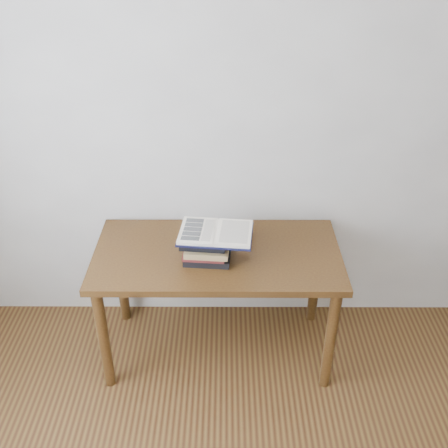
{
  "coord_description": "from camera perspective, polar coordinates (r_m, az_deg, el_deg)",
  "views": [
    {
      "loc": [
        -0.07,
        -0.9,
        2.31
      ],
      "look_at": [
        -0.08,
        1.3,
        0.93
      ],
      "focal_mm": 42.0,
      "sensor_mm": 36.0,
      "label": 1
    }
  ],
  "objects": [
    {
      "name": "open_book",
      "position": [
        2.64,
        -0.9,
        -0.96
      ],
      "size": [
        0.39,
        0.29,
        0.03
      ],
      "rotation": [
        0.0,
        0.0,
        -0.1
      ],
      "color": "black",
      "rests_on": "book_stack"
    },
    {
      "name": "room_shell",
      "position": [
        1.14,
        -0.43,
        -4.95
      ],
      "size": [
        3.54,
        3.54,
        2.62
      ],
      "color": "beige",
      "rests_on": "ground"
    },
    {
      "name": "desk",
      "position": [
        2.85,
        -0.73,
        -4.71
      ],
      "size": [
        1.31,
        0.66,
        0.7
      ],
      "color": "#4A3012",
      "rests_on": "ground"
    },
    {
      "name": "book_stack",
      "position": [
        2.69,
        -1.96,
        -2.63
      ],
      "size": [
        0.27,
        0.21,
        0.15
      ],
      "color": "black",
      "rests_on": "desk"
    }
  ]
}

